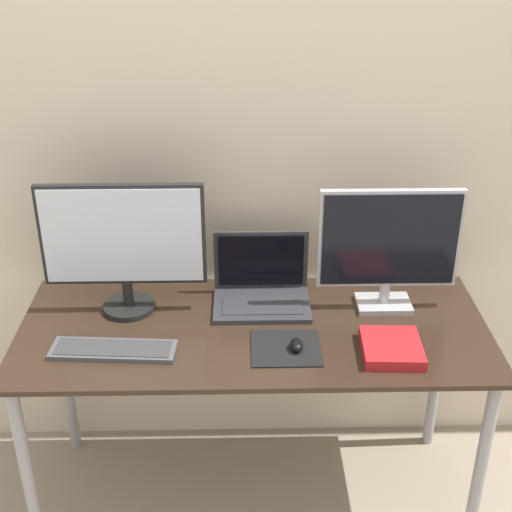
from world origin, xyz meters
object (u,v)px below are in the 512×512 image
Objects in this scene: monitor_right at (389,246)px; book at (392,348)px; keyboard at (113,350)px; mouse at (296,345)px; monitor_left at (123,243)px; laptop at (261,286)px.

book is at bearing -95.16° from monitor_right.
keyboard is 6.09× the size of mouse.
keyboard is (-0.01, -0.26, -0.25)m from monitor_left.
monitor_left is at bearing -174.45° from laptop.
book is at bearing -1.49° from keyboard.
mouse is 0.31× the size of book.
monitor_right is (0.90, 0.00, -0.02)m from monitor_left.
book is (0.87, -0.29, -0.24)m from monitor_left.
keyboard is at bearing -147.26° from laptop.
monitor_right reaches higher than keyboard.
monitor_left reaches higher than keyboard.
laptop is at bearing 5.55° from monitor_left.
monitor_left is 0.67m from mouse.
monitor_left is at bearing 161.77° from book.
monitor_left reaches higher than book.
monitor_right is at bearing 0.00° from monitor_left.
monitor_right is 0.97m from keyboard.
book reaches higher than keyboard.
monitor_left is 0.51m from laptop.
monitor_right is 0.36m from book.
monitor_left is 1.15× the size of monitor_right.
laptop is 0.57m from keyboard.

